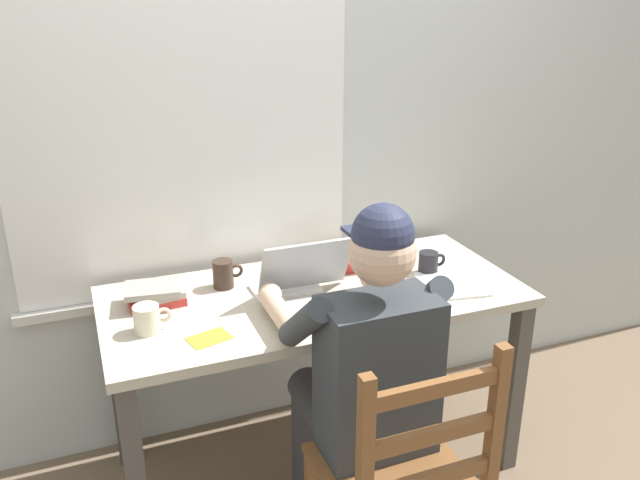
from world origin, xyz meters
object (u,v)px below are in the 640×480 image
Objects in this scene: laptop at (316,293)px; coffee_mug_white at (148,319)px; seated_person at (364,365)px; landscape_photo_print at (209,338)px; desk at (315,317)px; book_stack_side at (156,295)px; computer_mouse at (381,295)px; coffee_mug_spare at (224,274)px; book_stack_main at (341,259)px; coffee_mug_dark at (429,263)px.

laptop is 0.56m from coffee_mug_white.
seated_person is 10.34× the size of coffee_mug_white.
seated_person is 9.62× the size of landscape_photo_print.
laptop is at bearing -108.66° from desk.
desk is 0.58m from book_stack_side.
computer_mouse is at bearing -10.89° from landscape_photo_print.
computer_mouse is 0.58m from coffee_mug_spare.
laptop reaches higher than coffee_mug_spare.
coffee_mug_spare reaches higher than computer_mouse.
laptop is 0.34m from book_stack_main.
coffee_mug_dark is (0.47, 0.41, 0.11)m from seated_person.
coffee_mug_spare is 0.63× the size of book_stack_main.
coffee_mug_white is at bearing 175.35° from computer_mouse.
coffee_mug_white is at bearing -172.52° from desk.
seated_person reaches higher than desk.
book_stack_side is at bearing -168.94° from coffee_mug_spare.
laptop is 0.41m from landscape_photo_print.
computer_mouse is 0.89× the size of coffee_mug_dark.
seated_person reaches higher than landscape_photo_print.
desk is 0.37m from coffee_mug_spare.
landscape_photo_print is (0.12, -0.31, -0.03)m from book_stack_side.
book_stack_main is (0.17, 0.58, 0.11)m from seated_person.
desk is at bearing 71.34° from laptop.
computer_mouse is 0.89× the size of coffee_mug_spare.
laptop is 1.86× the size of book_stack_main.
computer_mouse is at bearing -8.64° from laptop.
desk is 1.20× the size of seated_person.
book_stack_main is 0.72m from book_stack_side.
landscape_photo_print is at bearing 152.86° from seated_person.
coffee_mug_dark reaches higher than book_stack_main.
desk is 0.19m from laptop.
desk is 0.28m from book_stack_main.
desk is at bearing -11.58° from book_stack_side.
coffee_mug_spare is (-0.30, 0.58, 0.12)m from seated_person.
computer_mouse is 0.79m from book_stack_side.
coffee_mug_white is at bearing -141.83° from coffee_mug_spare.
seated_person is at bearing -138.37° from coffee_mug_dark.
coffee_mug_dark is at bearing 4.11° from coffee_mug_white.
book_stack_main is (0.46, -0.00, -0.01)m from coffee_mug_spare.
desk is 12.45× the size of coffee_mug_white.
computer_mouse reaches higher than desk.
computer_mouse is (0.19, 0.27, 0.08)m from seated_person.
laptop is (-0.04, 0.31, 0.12)m from seated_person.
book_stack_main is at bearing 52.25° from laptop.
desk is 11.59× the size of landscape_photo_print.
coffee_mug_white is 0.93× the size of landscape_photo_print.
computer_mouse is at bearing 54.98° from seated_person.
seated_person reaches higher than coffee_mug_spare.
book_stack_side is at bearing 74.68° from coffee_mug_white.
computer_mouse is 0.48× the size of book_stack_side.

